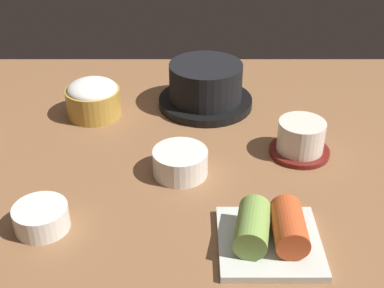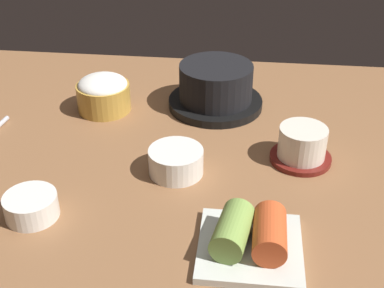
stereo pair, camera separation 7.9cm
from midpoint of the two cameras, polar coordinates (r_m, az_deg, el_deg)
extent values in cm
cube|color=brown|center=(83.13, 1.51, -1.61)|extent=(100.00, 76.00, 2.00)
cylinder|color=black|center=(96.15, 4.93, 4.47)|extent=(17.16, 17.16, 1.47)
cylinder|color=black|center=(94.34, 5.04, 6.66)|extent=(13.20, 13.20, 6.66)
cylinder|color=#D15619|center=(93.09, 5.13, 8.34)|extent=(11.61, 11.61, 0.60)
cylinder|color=#B78C38|center=(94.60, -7.27, 5.03)|extent=(9.54, 9.54, 4.97)
ellipsoid|color=white|center=(93.51, -7.38, 6.38)|extent=(8.77, 8.77, 3.34)
cylinder|color=maroon|center=(83.25, 14.45, -1.54)|extent=(9.47, 9.47, 0.80)
cylinder|color=silver|center=(81.77, 14.71, 0.11)|extent=(7.31, 7.31, 4.87)
cylinder|color=#C6D18C|center=(80.70, 14.91, 1.40)|extent=(6.22, 6.22, 0.40)
cylinder|color=white|center=(77.01, 0.96, -2.00)|extent=(8.17, 8.17, 3.90)
cylinder|color=#B73323|center=(76.10, 0.97, -0.97)|extent=(6.70, 6.70, 0.50)
cube|color=silver|center=(65.73, 9.86, -11.23)|extent=(12.66, 12.66, 1.00)
cylinder|color=#7A9E47|center=(63.88, 8.06, -9.47)|extent=(5.42, 8.22, 4.09)
cylinder|color=#C64C23|center=(64.27, 12.06, -9.66)|extent=(4.24, 7.67, 4.09)
cylinder|color=white|center=(71.20, -14.16, -6.72)|extent=(7.09, 7.09, 3.24)
cylinder|color=#B73323|center=(70.40, -14.30, -5.88)|extent=(5.81, 5.81, 0.50)
camera|label=1|loc=(0.04, -87.14, 1.79)|focal=48.78mm
camera|label=2|loc=(0.04, 92.86, -1.79)|focal=48.78mm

